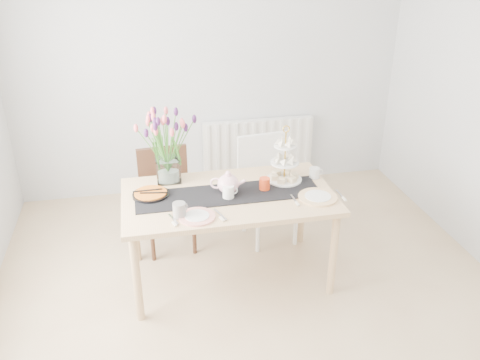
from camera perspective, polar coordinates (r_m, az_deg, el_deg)
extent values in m
plane|color=tan|center=(3.84, 2.41, -15.40)|extent=(4.50, 4.50, 0.00)
plane|color=#B3B5B8|center=(5.24, -3.42, 12.31)|extent=(4.00, 0.00, 4.00)
cube|color=white|center=(5.53, 2.04, 3.85)|extent=(1.20, 0.08, 0.60)
cube|color=tan|center=(3.86, -1.31, -1.90)|extent=(1.60, 0.90, 0.04)
cylinder|color=tan|center=(3.70, -11.51, -10.82)|extent=(0.06, 0.06, 0.71)
cylinder|color=tan|center=(3.93, 10.43, -8.23)|extent=(0.06, 0.06, 0.71)
cylinder|color=tan|center=(4.33, -11.77, -4.86)|extent=(0.06, 0.06, 0.71)
cylinder|color=tan|center=(4.53, 6.96, -2.98)|extent=(0.06, 0.06, 0.71)
cube|color=#341F12|center=(4.43, -8.07, -2.44)|extent=(0.47, 0.47, 0.04)
cube|color=#341F12|center=(4.50, -8.67, 1.25)|extent=(0.44, 0.08, 0.41)
cylinder|color=#341F12|center=(4.37, -9.81, -6.52)|extent=(0.04, 0.04, 0.43)
cylinder|color=#341F12|center=(4.42, -5.18, -5.85)|extent=(0.04, 0.04, 0.43)
cylinder|color=#341F12|center=(4.68, -10.44, -4.23)|extent=(0.04, 0.04, 0.43)
cylinder|color=#341F12|center=(4.72, -6.11, -3.63)|extent=(0.04, 0.04, 0.43)
cube|color=white|center=(4.50, 3.41, -1.27)|extent=(0.52, 0.52, 0.04)
cube|color=white|center=(4.57, 2.50, 2.58)|extent=(0.47, 0.09, 0.44)
cylinder|color=white|center=(4.42, 2.01, -5.50)|extent=(0.04, 0.04, 0.46)
cylinder|color=white|center=(4.54, 6.29, -4.71)|extent=(0.04, 0.04, 0.46)
cylinder|color=white|center=(4.71, 0.48, -3.33)|extent=(0.04, 0.04, 0.46)
cylinder|color=white|center=(4.83, 4.53, -2.65)|extent=(0.04, 0.04, 0.46)
cube|color=black|center=(3.85, -1.31, -1.58)|extent=(1.40, 0.35, 0.01)
cube|color=silver|center=(4.07, -8.08, 1.16)|extent=(0.19, 0.19, 0.19)
cylinder|color=gold|center=(3.99, 5.07, 2.59)|extent=(0.01, 0.01, 0.42)
cylinder|color=white|center=(4.07, 4.97, 0.10)|extent=(0.28, 0.28, 0.01)
cylinder|color=white|center=(4.01, 5.05, 1.98)|extent=(0.23, 0.23, 0.01)
cylinder|color=white|center=(3.96, 5.13, 3.85)|extent=(0.18, 0.18, 0.01)
cylinder|color=silver|center=(4.14, 8.35, 0.80)|extent=(0.09, 0.09, 0.08)
cylinder|color=black|center=(3.88, -9.99, -1.64)|extent=(0.27, 0.27, 0.02)
cylinder|color=orange|center=(3.88, -10.01, -1.42)|extent=(0.24, 0.24, 0.01)
cylinder|color=gray|center=(3.56, -6.83, -3.38)|extent=(0.13, 0.13, 0.11)
cylinder|color=white|center=(3.78, -1.32, -1.35)|extent=(0.10, 0.10, 0.10)
cylinder|color=red|center=(3.91, 2.78, -0.46)|extent=(0.11, 0.11, 0.10)
cylinder|color=white|center=(3.56, -4.85, -4.12)|extent=(0.33, 0.33, 0.01)
cylinder|color=silver|center=(3.84, 8.72, -1.91)|extent=(0.30, 0.30, 0.02)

